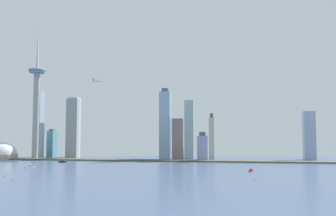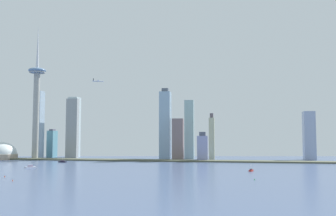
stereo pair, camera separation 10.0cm
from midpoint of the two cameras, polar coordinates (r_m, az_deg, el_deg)
The scene contains 21 objects.
ground_plane at distance 364.21m, azimuth -21.31°, elevation -12.43°, with size 6000.00×6000.00×0.00m, color #495B81.
waterfront_pier at distance 813.02m, azimuth -3.31°, elevation -8.03°, with size 881.15×40.67×2.91m, color #515440.
observation_tower at distance 930.20m, azimuth -19.57°, elevation 1.99°, with size 40.79×40.79×318.21m.
stadium_dome at distance 950.24m, azimuth -24.40°, elevation -6.53°, with size 76.78×76.78×55.67m.
skyscraper_0 at distance 828.25m, azimuth 1.54°, elevation -4.86°, with size 24.68×17.68×92.92m.
skyscraper_1 at distance 807.38m, azimuth 5.35°, elevation -6.10°, with size 22.56×18.63×62.91m.
skyscraper_2 at distance 909.34m, azimuth 20.89°, elevation -3.97°, with size 25.05×27.88×110.56m.
skyscraper_3 at distance 913.58m, azimuth -14.50°, elevation -3.10°, with size 27.89×13.16×143.22m.
skyscraper_4 at distance 967.09m, azimuth -19.14°, elevation -2.41°, with size 12.63×23.98×165.33m.
skyscraper_5 at distance 887.83m, azimuth 3.31°, elevation -3.31°, with size 21.77×19.93×139.64m.
skyscraper_6 at distance 876.09m, azimuth 6.76°, elevation -4.54°, with size 12.75×15.99×107.52m.
skyscraper_7 at distance 999.93m, azimuth -17.40°, elevation -5.26°, with size 17.09×26.87×71.86m.
skyscraper_8 at distance 870.82m, azimuth -0.41°, elevation -2.59°, with size 25.15×26.89×166.48m.
skyscraper_9 at distance 985.23m, azimuth -14.26°, elevation -2.87°, with size 24.87×27.46×154.20m.
boat_0 at distance 670.11m, azimuth -20.42°, elevation -8.50°, with size 15.96×17.54×5.15m.
boat_1 at distance 796.55m, azimuth -15.92°, elevation -7.94°, with size 17.58×7.89×9.08m.
boat_2 at distance 586.84m, azimuth 12.66°, elevation -9.32°, with size 7.86×13.23×10.77m.
channel_buoy_0 at distance 469.74m, azimuth 13.19°, elevation -10.63°, with size 1.28×1.28×1.82m, color green.
channel_buoy_1 at distance 536.19m, azimuth -23.82°, elevation -9.56°, with size 1.38×1.38×2.30m, color #E54C19.
channel_buoy_2 at distance 485.17m, azimuth -22.78°, elevation -10.19°, with size 1.32×1.32×2.01m, color #E54C19.
airplane at distance 913.42m, azimuth -10.71°, elevation 4.08°, with size 25.16×23.48×7.54m.
Camera 2 is at (185.28, -309.15, 52.54)m, focal length 39.62 mm.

